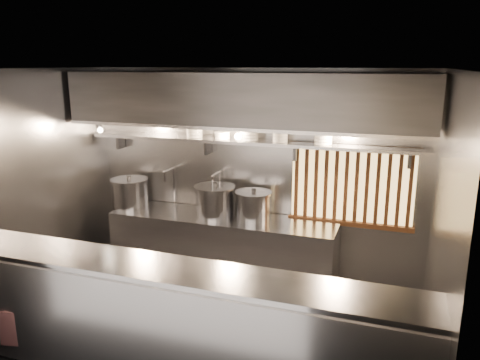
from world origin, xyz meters
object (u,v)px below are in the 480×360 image
Objects in this scene: heat_lamp at (99,125)px; stock_pot_mid at (215,201)px; stock_pot_left at (130,193)px; pendant_bulb at (238,136)px; stock_pot_right at (254,205)px.

heat_lamp reaches higher than stock_pot_mid.
heat_lamp reaches higher than stock_pot_left.
heat_lamp is at bearing -169.00° from pendant_bulb.
stock_pot_right is at bearing 9.27° from heat_lamp.
stock_pot_right is at bearing 4.00° from stock_pot_mid.
stock_pot_mid is (1.50, 0.29, -0.96)m from heat_lamp.
heat_lamp is 1.83m from pendant_bulb.
stock_pot_left is at bearing -178.23° from stock_pot_right.
stock_pot_mid is 0.52m from stock_pot_right.
stock_pot_left is 0.89× the size of stock_pot_mid.
heat_lamp is 0.61× the size of stock_pot_left.
stock_pot_mid reaches higher than stock_pot_right.
pendant_bulb is 1.79m from stock_pot_left.
heat_lamp is 0.61× the size of stock_pot_right.
stock_pot_mid is at bearing 0.86° from stock_pot_left.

